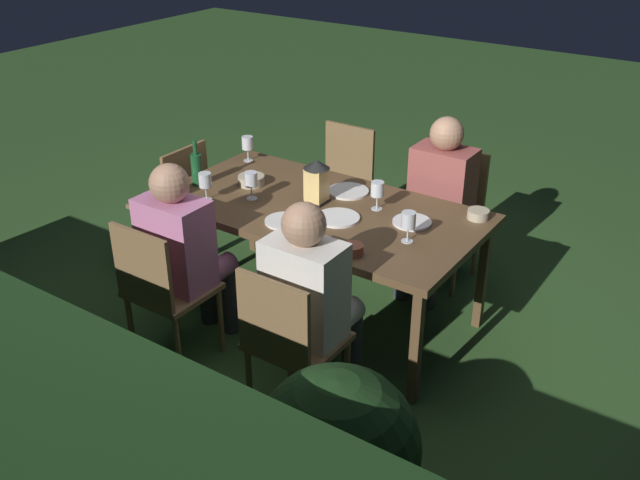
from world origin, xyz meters
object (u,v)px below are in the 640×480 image
(wine_glass_e, at_px, (408,221))
(bowl_dip, at_px, (251,180))
(person_in_rust, at_px, (437,198))
(wine_glass_c, at_px, (251,181))
(chair_head_far, at_px, (176,198))
(bowl_olives, at_px, (353,249))
(lantern_centerpiece, at_px, (317,179))
(bowl_salad, at_px, (178,188))
(plate_a, at_px, (412,222))
(chair_side_left_a, at_px, (448,209))
(wine_glass_b, at_px, (248,144))
(chair_side_right_a, at_px, (289,340))
(chair_side_right_b, at_px, (162,288))
(chair_side_left_b, at_px, (341,181))
(wine_glass_d, at_px, (205,181))
(plate_d, at_px, (338,218))
(bowl_bread, at_px, (478,214))
(dining_table, at_px, (320,214))
(person_in_pink, at_px, (185,248))
(person_in_cream, at_px, (312,295))
(plate_c, at_px, (284,221))
(green_bottle_on_table, at_px, (197,168))
(wine_glass_a, at_px, (377,190))
(potted_plant_corner, at_px, (336,455))

(wine_glass_e, xyz_separation_m, bowl_dip, (1.16, -0.13, -0.09))
(person_in_rust, relative_size, wine_glass_c, 6.80)
(chair_head_far, relative_size, bowl_olives, 7.88)
(lantern_centerpiece, distance_m, wine_glass_e, 0.69)
(bowl_salad, bearing_deg, plate_a, -162.76)
(chair_side_left_a, relative_size, wine_glass_b, 5.15)
(chair_side_right_a, bearing_deg, chair_side_right_b, 0.00)
(plate_a, distance_m, bowl_dip, 1.08)
(chair_side_left_b, distance_m, wine_glass_d, 1.25)
(chair_side_left_a, xyz_separation_m, plate_d, (0.25, 0.97, 0.26))
(wine_glass_e, relative_size, bowl_salad, 1.30)
(chair_side_left_b, xyz_separation_m, bowl_bread, (-1.25, 0.52, 0.28))
(dining_table, distance_m, chair_side_left_a, 1.00)
(bowl_salad, bearing_deg, chair_head_far, -40.79)
(wine_glass_c, bearing_deg, person_in_pink, 87.21)
(person_in_rust, height_order, wine_glass_e, person_in_rust)
(person_in_rust, xyz_separation_m, bowl_salad, (1.24, 1.01, 0.13))
(chair_side_left_a, relative_size, wine_glass_e, 5.15)
(person_in_rust, height_order, lantern_centerpiece, person_in_rust)
(person_in_cream, distance_m, bowl_dip, 1.21)
(chair_side_left_b, height_order, plate_d, chair_side_left_b)
(chair_side_right_a, relative_size, wine_glass_d, 5.15)
(plate_c, xyz_separation_m, bowl_dip, (0.49, -0.31, 0.02))
(dining_table, relative_size, plate_a, 8.68)
(dining_table, bearing_deg, green_bottle_on_table, 11.38)
(person_in_cream, relative_size, wine_glass_c, 6.80)
(chair_head_far, relative_size, wine_glass_b, 5.15)
(person_in_cream, bearing_deg, chair_side_left_b, -61.76)
(chair_side_left_a, xyz_separation_m, plate_c, (0.47, 1.17, 0.26))
(person_in_cream, bearing_deg, chair_side_right_b, 13.01)
(wine_glass_a, relative_size, wine_glass_d, 1.00)
(chair_head_far, relative_size, potted_plant_corner, 0.98)
(chair_side_left_a, distance_m, plate_c, 1.29)
(potted_plant_corner, bearing_deg, wine_glass_c, -41.92)
(wine_glass_b, bearing_deg, chair_side_right_a, 135.31)
(person_in_rust, bearing_deg, plate_c, 64.31)
(person_in_pink, relative_size, plate_a, 5.30)
(plate_a, bearing_deg, chair_side_left_a, -81.09)
(person_in_pink, bearing_deg, bowl_olives, -160.75)
(plate_d, bearing_deg, wine_glass_b, -22.93)
(wine_glass_e, relative_size, bowl_olives, 1.53)
(chair_side_right_a, xyz_separation_m, chair_head_far, (1.61, -0.89, 0.00))
(chair_side_right_b, bearing_deg, lantern_centerpiece, -112.13)
(plate_c, bearing_deg, bowl_olives, 169.03)
(bowl_olives, bearing_deg, chair_side_right_b, 29.71)
(potted_plant_corner, bearing_deg, green_bottle_on_table, -34.47)
(chair_side_left_a, relative_size, chair_side_right_b, 1.00)
(bowl_dip, bearing_deg, chair_side_left_b, -97.49)
(chair_side_left_a, height_order, wine_glass_d, wine_glass_d)
(person_in_pink, bearing_deg, bowl_bread, -139.72)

